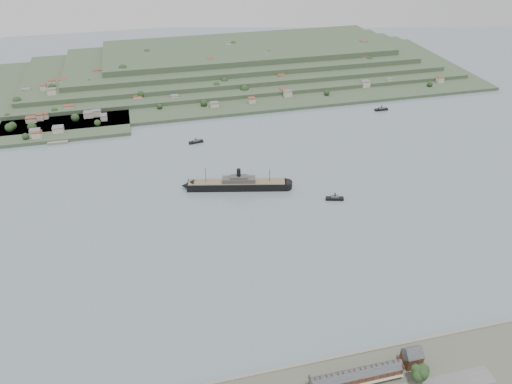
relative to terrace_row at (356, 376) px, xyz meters
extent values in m
plane|color=slate|center=(10.00, 168.02, -6.84)|extent=(1400.00, 1400.00, 0.00)
cube|color=gray|center=(10.00, 19.02, -5.54)|extent=(220.00, 2.00, 2.60)
cube|color=#4A291A|center=(0.00, 0.02, -1.34)|extent=(55.00, 8.00, 7.00)
cube|color=#35383D|center=(0.00, 0.02, 2.16)|extent=(55.60, 8.15, 8.15)
cube|color=#4A291A|center=(-27.50, 0.02, 3.16)|extent=(0.50, 8.40, 3.00)
cube|color=#4A291A|center=(27.50, 0.02, 3.16)|extent=(0.50, 8.40, 3.00)
cube|color=#32231C|center=(-22.00, 0.02, 4.56)|extent=(0.90, 1.40, 3.20)
cube|color=#32231C|center=(-16.50, 0.02, 4.56)|extent=(0.90, 1.40, 3.20)
cube|color=#32231C|center=(-2.75, 0.02, 4.56)|extent=(0.90, 1.40, 3.20)
cube|color=#32231C|center=(2.75, 0.02, 4.56)|extent=(0.90, 1.40, 3.20)
cube|color=#32231C|center=(16.50, 0.02, 4.56)|extent=(0.90, 1.40, 3.20)
cube|color=#32231C|center=(22.00, 0.02, 4.56)|extent=(0.90, 1.40, 3.20)
cube|color=#4A291A|center=(37.50, 4.02, -0.34)|extent=(10.00, 10.00, 9.00)
cube|color=#35383D|center=(37.50, 4.02, 4.16)|extent=(10.40, 10.18, 10.18)
cube|color=#35462E|center=(10.00, 528.02, -4.84)|extent=(760.00, 260.00, 4.00)
cube|color=#35462E|center=(30.00, 553.02, -0.34)|extent=(680.00, 220.00, 5.00)
cube|color=#35462E|center=(45.00, 568.02, 5.16)|extent=(600.00, 200.00, 6.00)
cube|color=#35462E|center=(60.00, 583.02, 11.66)|extent=(520.00, 180.00, 7.00)
cube|color=#35462E|center=(75.00, 598.02, 19.16)|extent=(440.00, 160.00, 8.00)
cube|color=#35462E|center=(-190.00, 418.02, -4.84)|extent=(150.00, 90.00, 4.00)
cube|color=gray|center=(-195.00, 376.02, -5.44)|extent=(22.00, 14.00, 2.80)
cube|color=black|center=(-21.24, 229.53, -3.22)|extent=(93.66, 32.90, 7.25)
cone|color=black|center=(-66.68, 239.92, -3.22)|extent=(14.89, 14.89, 12.43)
cylinder|color=black|center=(24.20, 219.14, -3.22)|extent=(12.43, 12.43, 7.25)
cube|color=brown|center=(-21.24, 229.53, 0.72)|extent=(91.41, 31.43, 0.62)
cube|color=#413E3C|center=(-19.22, 229.07, 3.00)|extent=(32.37, 16.02, 4.14)
cube|color=#413E3C|center=(-19.22, 229.07, 5.80)|extent=(17.77, 10.76, 2.59)
cylinder|color=black|center=(-19.22, 229.07, 9.73)|extent=(3.73, 3.73, 9.32)
cylinder|color=#432D1E|center=(-49.52, 235.99, 7.66)|extent=(0.52, 0.52, 16.57)
cylinder|color=#432D1E|center=(9.06, 222.60, 6.63)|extent=(0.52, 0.52, 14.50)
cube|color=black|center=(61.92, 188.46, -5.54)|extent=(16.78, 8.32, 2.59)
cube|color=#413E3C|center=(61.92, 188.46, -3.60)|extent=(7.94, 5.21, 1.95)
cylinder|color=black|center=(61.92, 188.46, -1.44)|extent=(1.08, 1.08, 3.78)
cube|color=black|center=(-45.06, 336.38, -5.76)|extent=(16.73, 7.17, 2.16)
cube|color=#413E3C|center=(-45.06, 336.38, -4.14)|extent=(7.79, 4.78, 1.62)
cylinder|color=black|center=(-45.06, 336.38, -2.34)|extent=(0.90, 0.90, 3.15)
cube|color=black|center=(198.13, 372.05, -5.69)|extent=(17.25, 4.86, 2.30)
cube|color=#413E3C|center=(198.13, 372.05, -3.97)|extent=(7.77, 3.86, 1.72)
cylinder|color=black|center=(198.13, 372.05, -2.06)|extent=(0.96, 0.96, 3.35)
cylinder|color=#432D1E|center=(35.09, -8.73, -2.25)|extent=(1.25, 1.25, 5.19)
sphere|color=black|center=(35.09, -8.73, 2.43)|extent=(9.35, 9.35, 9.35)
sphere|color=black|center=(37.69, -7.69, 3.47)|extent=(7.27, 7.27, 7.27)
sphere|color=black|center=(33.02, -10.29, 2.95)|extent=(6.65, 6.65, 6.65)
sphere|color=black|center=(35.61, -11.01, 5.02)|extent=(6.23, 6.23, 6.23)
camera|label=1|loc=(-101.22, -167.70, 242.03)|focal=35.00mm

